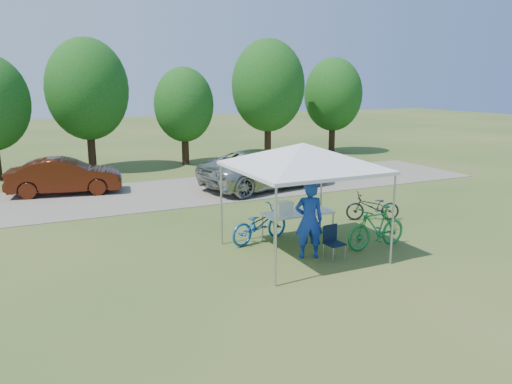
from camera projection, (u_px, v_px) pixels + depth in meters
The scene contains 14 objects.
ground at pixel (301, 253), 12.25m from camera, with size 100.00×100.00×0.00m, color #2D5119.
gravel_strip at pixel (196, 190), 19.30m from camera, with size 24.00×5.00×0.02m, color gray.
canopy at pixel (303, 146), 11.67m from camera, with size 4.53×4.53×3.00m.
treeline at pixel (148, 94), 23.74m from camera, with size 24.89×4.28×6.30m.
folding_table at pixel (298, 214), 13.13m from camera, with size 1.87×0.78×0.77m.
folding_chair at pixel (332, 239), 11.85m from camera, with size 0.45×0.46×0.80m.
cooler at pixel (284, 208), 12.90m from camera, with size 0.45×0.30×0.32m.
ice_cream_cup at pixel (312, 210), 13.23m from camera, with size 0.08×0.08×0.06m, color yellow.
cyclist at pixel (309, 220), 11.78m from camera, with size 0.68×0.44×1.86m, color #13339D.
bike_blue at pixel (260, 224), 13.06m from camera, with size 0.64×1.83×0.96m, color #1350A7.
bike_green at pixel (377, 227), 12.54m from camera, with size 0.51×1.79×1.08m, color #1B7C39.
bike_dark at pixel (373, 207), 15.08m from camera, with size 0.56×1.62×0.85m, color black.
minivan at pixel (267, 168), 19.62m from camera, with size 2.52×5.46×1.52m, color #AEAFAA.
sedan at pixel (65, 176), 18.52m from camera, with size 1.41×4.05×1.33m, color #46190B.
Camera 1 is at (-5.98, -10.03, 4.15)m, focal length 35.00 mm.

